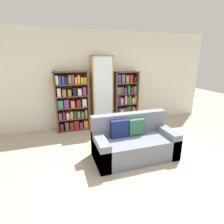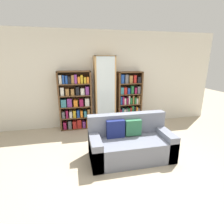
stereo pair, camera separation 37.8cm
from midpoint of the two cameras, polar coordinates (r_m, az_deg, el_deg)
name	(u,v)px [view 1 (the left image)]	position (r m, az deg, el deg)	size (l,w,h in m)	color
ground_plane	(133,167)	(3.43, 3.48, -17.56)	(16.00, 16.00, 0.00)	tan
wall_back	(100,80)	(5.17, -6.20, 10.32)	(6.96, 0.06, 2.70)	silver
couch	(134,142)	(3.62, 4.06, -9.96)	(1.64, 0.81, 0.86)	slate
bookshelf_left	(72,103)	(4.96, -15.01, 2.98)	(0.90, 0.32, 1.63)	brown
display_cabinet	(102,93)	(5.01, -5.55, 6.10)	(0.57, 0.36, 2.03)	tan
bookshelf_right	(125,99)	(5.28, 2.38, 4.24)	(0.72, 0.32, 1.59)	brown
wine_bottle	(120,125)	(4.86, 0.33, -4.43)	(0.09, 0.09, 0.41)	#192333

